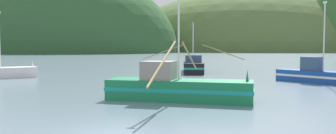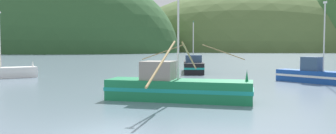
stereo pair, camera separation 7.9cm
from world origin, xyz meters
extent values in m
ellipsoid|color=#516B38|center=(48.74, 255.74, 0.00)|extent=(207.32, 165.86, 93.00)
ellipsoid|color=#2D562D|center=(-69.24, 180.98, 0.00)|extent=(127.02, 101.62, 93.59)
ellipsoid|color=#516B38|center=(86.06, 252.09, 0.00)|extent=(117.09, 93.67, 55.45)
cube|color=black|center=(3.15, 32.53, 0.70)|extent=(2.74, 9.47, 1.40)
cube|color=teal|center=(3.15, 32.53, 0.77)|extent=(2.77, 9.56, 0.25)
cone|color=black|center=(3.00, 36.84, 1.75)|extent=(0.21, 0.21, 0.70)
cube|color=#334C6B|center=(3.21, 30.93, 1.87)|extent=(2.11, 2.06, 0.94)
cylinder|color=silver|center=(3.16, 32.22, 3.98)|extent=(0.12, 0.12, 5.16)
cube|color=teal|center=(3.16, 32.22, 6.68)|extent=(0.04, 0.36, 0.20)
cylinder|color=#997F4C|center=(-0.85, 32.39, 2.69)|extent=(5.63, 0.32, 2.08)
cylinder|color=#997F4C|center=(7.15, 32.67, 2.69)|extent=(5.63, 0.32, 2.08)
cube|color=#197A47|center=(2.34, 8.68, 0.66)|extent=(9.39, 3.75, 1.32)
cube|color=teal|center=(2.34, 8.68, 0.72)|extent=(9.48, 3.79, 0.24)
cone|color=#197A47|center=(6.49, 7.99, 1.67)|extent=(0.23, 0.23, 0.70)
cube|color=gray|center=(1.04, 8.89, 1.90)|extent=(2.27, 2.24, 1.16)
cylinder|color=silver|center=(2.32, 8.68, 4.52)|extent=(0.12, 0.12, 6.40)
cylinder|color=#997F4C|center=(2.99, 12.59, 2.66)|extent=(1.05, 5.63, 2.20)
cylinder|color=#997F4C|center=(1.69, 4.76, 2.66)|extent=(1.05, 5.63, 2.20)
cone|color=white|center=(-14.88, 24.38, 1.51)|extent=(0.28, 0.28, 0.70)
cylinder|color=silver|center=(-17.55, 22.45, 4.06)|extent=(0.12, 0.12, 5.80)
cube|color=#19479E|center=(15.30, 19.43, 0.57)|extent=(7.54, 7.91, 1.14)
cube|color=white|center=(15.30, 19.43, 0.63)|extent=(7.61, 7.99, 0.21)
cube|color=#334C6B|center=(14.40, 20.40, 1.79)|extent=(2.01, 2.04, 1.31)
cylinder|color=silver|center=(15.17, 19.56, 4.23)|extent=(0.12, 0.12, 6.18)
cube|color=white|center=(15.17, 19.56, 7.44)|extent=(0.27, 0.28, 0.20)
camera|label=1|loc=(3.26, -12.71, 3.41)|focal=36.43mm
camera|label=2|loc=(3.34, -12.71, 3.41)|focal=36.43mm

